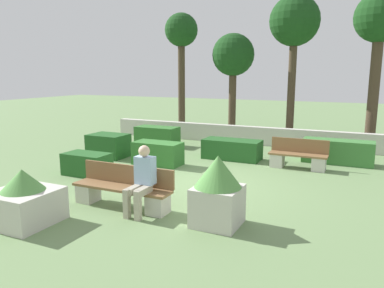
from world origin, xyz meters
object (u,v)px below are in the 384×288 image
person_seated_man (142,177)px  tree_center_right (294,24)px  tree_rightmost (380,24)px  planter_corner_left (218,190)px  bench_front (123,191)px  planter_corner_right (24,200)px  tree_center_left (233,57)px  bench_left_side (298,158)px  tree_leftmost (181,36)px

person_seated_man → tree_center_right: (0.96, 9.63, 3.85)m
tree_rightmost → planter_corner_left: bearing=-104.8°
bench_front → person_seated_man: size_ratio=1.63×
bench_front → planter_corner_left: size_ratio=1.71×
planter_corner_right → tree_rightmost: 12.66m
planter_corner_left → tree_center_left: tree_center_left is taller
tree_center_left → planter_corner_right: bearing=-91.2°
person_seated_man → tree_center_right: size_ratio=0.23×
person_seated_man → planter_corner_left: person_seated_man is taller
planter_corner_right → tree_rightmost: (5.63, 10.63, 3.95)m
bench_left_side → person_seated_man: (-2.12, -4.87, 0.42)m
tree_rightmost → bench_left_side: bearing=-112.4°
bench_left_side → tree_center_left: size_ratio=0.37×
planter_corner_right → tree_center_right: 11.99m
planter_corner_right → tree_rightmost: bearing=62.1°
tree_leftmost → tree_center_right: tree_center_right is taller
bench_left_side → tree_center_left: bearing=123.1°
tree_center_left → tree_center_right: size_ratio=0.76×
bench_left_side → tree_center_left: tree_center_left is taller
tree_leftmost → tree_rightmost: bearing=-2.1°
bench_left_side → tree_center_left: (-3.56, 4.51, 3.04)m
tree_center_left → tree_rightmost: 5.50m
bench_left_side → person_seated_man: 5.32m
bench_front → planter_corner_right: bearing=-127.3°
bench_front → tree_center_left: (-0.88, 9.24, 3.02)m
bench_front → planter_corner_left: bearing=-1.3°
bench_left_side → tree_center_right: tree_center_right is taller
tree_rightmost → bench_front: bearing=-116.2°
bench_left_side → planter_corner_left: bearing=-102.3°
planter_corner_right → tree_leftmost: (-2.31, 10.92, 3.88)m
planter_corner_right → bench_front: bearing=52.7°
tree_center_left → tree_leftmost: bearing=174.7°
tree_center_right → planter_corner_right: bearing=-103.5°
tree_leftmost → planter_corner_left: bearing=-60.0°
person_seated_man → planter_corner_right: size_ratio=1.23×
bench_left_side → planter_corner_right: (-3.79, -6.18, 0.12)m
planter_corner_left → tree_center_left: 10.11m
planter_corner_left → planter_corner_right: 3.49m
bench_left_side → person_seated_man: bearing=-118.7°
person_seated_man → bench_front: bearing=165.9°
bench_front → tree_rightmost: (4.52, 9.18, 4.05)m
planter_corner_left → tree_rightmost: bearing=75.2°
tree_center_left → tree_rightmost: size_ratio=0.79×
tree_center_left → tree_rightmost: (5.40, -0.06, 1.03)m
bench_front → planter_corner_left: (2.08, -0.05, 0.32)m
planter_corner_left → tree_center_right: bearing=93.3°
bench_left_side → planter_corner_left: size_ratio=1.28×
planter_corner_right → tree_center_left: 11.08m
tree_center_right → tree_rightmost: 3.02m
planter_corner_right → bench_left_side: bearing=58.5°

